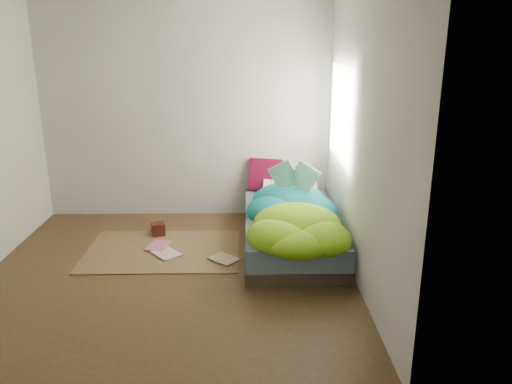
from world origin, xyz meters
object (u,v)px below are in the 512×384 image
at_px(wooden_box, 158,229).
at_px(floor_book_b, 149,245).
at_px(pillow_magenta, 266,175).
at_px(floor_book_a, 157,257).
at_px(bed, 291,230).
at_px(open_book, 294,168).

bearing_deg(wooden_box, floor_book_b, -97.36).
distance_m(pillow_magenta, floor_book_a, 1.79).
xyz_separation_m(wooden_box, floor_book_b, (-0.04, -0.34, -0.06)).
xyz_separation_m(bed, wooden_box, (-1.49, 0.27, -0.09)).
bearing_deg(floor_book_a, floor_book_b, 76.14).
bearing_deg(open_book, floor_book_b, -153.24).
height_order(wooden_box, floor_book_b, wooden_box).
height_order(bed, open_book, open_book).
xyz_separation_m(pillow_magenta, floor_book_a, (-1.15, -1.28, -0.52)).
xyz_separation_m(wooden_box, floor_book_a, (0.09, -0.63, -0.06)).
height_order(pillow_magenta, wooden_box, pillow_magenta).
bearing_deg(floor_book_a, pillow_magenta, 8.55).
bearing_deg(wooden_box, floor_book_a, -81.68).
bearing_deg(floor_book_a, open_book, -19.43).
bearing_deg(floor_book_b, pillow_magenta, 49.80).
bearing_deg(floor_book_a, wooden_box, 58.98).
bearing_deg(wooden_box, pillow_magenta, 27.41).
height_order(open_book, floor_book_b, open_book).
relative_size(wooden_box, floor_book_a, 0.47).
height_order(bed, pillow_magenta, pillow_magenta).
bearing_deg(pillow_magenta, wooden_box, -138.35).
bearing_deg(floor_book_a, bed, -24.99).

